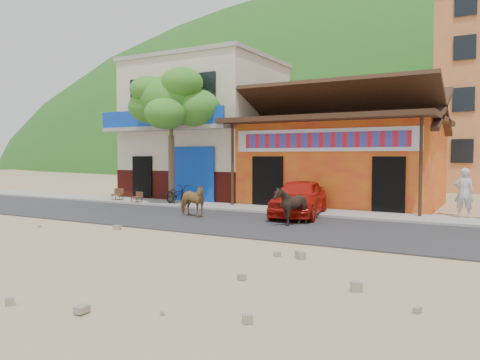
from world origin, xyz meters
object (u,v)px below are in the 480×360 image
object	(u,v)px
scooter	(177,194)
cafe_chair_right	(117,189)
tree	(171,136)
cow_dark	(291,206)
cow_tan	(191,200)
pedestrian	(464,193)
cafe_chair_left	(137,192)
red_car	(299,198)

from	to	relation	value
scooter	cafe_chair_right	size ratio (longest dim) A/B	1.61
tree	cow_dark	bearing A→B (deg)	-23.99
cow_tan	scooter	size ratio (longest dim) A/B	0.85
pedestrian	cafe_chair_left	bearing A→B (deg)	-2.21
scooter	tree	bearing A→B (deg)	74.70
red_car	scooter	distance (m)	5.95
tree	scooter	distance (m)	2.67
pedestrian	cafe_chair_left	xyz separation A→B (m)	(-13.37, -1.40, -0.41)
cow_tan	scooter	distance (m)	3.64
pedestrian	red_car	bearing A→B (deg)	11.73
tree	pedestrian	distance (m)	11.99
pedestrian	cafe_chair_right	size ratio (longest dim) A/B	1.67
scooter	cafe_chair_right	bearing A→B (deg)	103.77
scooter	pedestrian	distance (m)	11.24
cow_dark	cafe_chair_left	size ratio (longest dim) A/B	1.42
tree	scooter	size ratio (longest dim) A/B	3.67
tree	pedestrian	bearing A→B (deg)	4.38
cow_dark	red_car	bearing A→B (deg)	169.30
red_car	cafe_chair_left	xyz separation A→B (m)	(-8.13, 0.50, -0.16)
cow_dark	cow_tan	bearing A→B (deg)	-119.22
red_car	cafe_chair_right	world-z (taller)	red_car
scooter	cafe_chair_right	distance (m)	3.72
scooter	pedestrian	size ratio (longest dim) A/B	0.96
pedestrian	cafe_chair_left	size ratio (longest dim) A/B	1.94
red_car	cafe_chair_right	size ratio (longest dim) A/B	3.92
tree	pedestrian	size ratio (longest dim) A/B	3.53
cow_tan	pedestrian	world-z (taller)	pedestrian
cow_dark	cafe_chair_right	size ratio (longest dim) A/B	1.22
cow_dark	pedestrian	size ratio (longest dim) A/B	0.73
cow_tan	cow_dark	xyz separation A→B (m)	(3.95, -0.21, 0.03)
tree	cafe_chair_left	size ratio (longest dim) A/B	6.86
cow_tan	cafe_chair_right	xyz separation A→B (m)	(-6.28, 2.80, 0.00)
cow_tan	red_car	distance (m)	3.88
pedestrian	cafe_chair_left	world-z (taller)	pedestrian
cafe_chair_right	pedestrian	bearing A→B (deg)	-16.56
cow_dark	red_car	world-z (taller)	red_car
cafe_chair_right	cafe_chair_left	bearing A→B (deg)	-33.27
red_car	cow_dark	bearing A→B (deg)	-84.85
tree	red_car	world-z (taller)	tree
pedestrian	cow_tan	bearing A→B (deg)	16.02
red_car	pedestrian	world-z (taller)	pedestrian
cow_dark	scooter	xyz separation A→B (m)	(-6.52, 2.79, -0.11)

